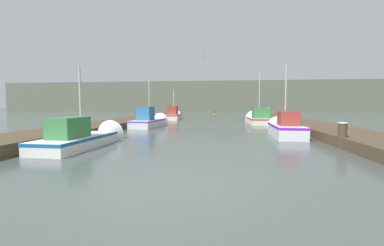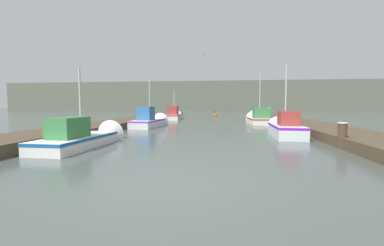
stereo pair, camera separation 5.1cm
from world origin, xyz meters
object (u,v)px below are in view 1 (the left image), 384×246
fishing_boat_3 (258,119)px  fishing_boat_1 (285,128)px  fishing_boat_4 (174,115)px  mooring_piling_1 (342,135)px  seagull_lead (205,56)px  fishing_boat_0 (85,137)px  fishing_boat_2 (151,121)px  mooring_piling_0 (269,114)px  channel_buoy (214,115)px

fishing_boat_3 → fishing_boat_1: bearing=-91.5°
fishing_boat_1 → fishing_boat_4: (-8.83, 14.40, 0.04)m
mooring_piling_1 → seagull_lead: bearing=117.5°
fishing_boat_0 → fishing_boat_3: size_ratio=0.94×
fishing_boat_2 → fishing_boat_4: (-0.11, 9.76, 0.04)m
fishing_boat_3 → mooring_piling_0: size_ratio=3.59×
fishing_boat_2 → seagull_lead: (3.85, 3.11, 5.33)m
fishing_boat_0 → fishing_boat_2: bearing=91.1°
channel_buoy → mooring_piling_0: bearing=-63.0°
channel_buoy → fishing_boat_4: bearing=-116.5°
seagull_lead → mooring_piling_1: bearing=-146.6°
channel_buoy → seagull_lead: (-0.33, -15.24, 5.62)m
fishing_boat_3 → mooring_piling_1: 13.40m
seagull_lead → fishing_boat_4: bearing=36.7°
fishing_boat_2 → mooring_piling_0: (9.89, 7.12, 0.28)m
fishing_boat_2 → channel_buoy: fishing_boat_2 is taller
channel_buoy → fishing_boat_2: bearing=-102.8°
fishing_boat_1 → seagull_lead: 10.58m
mooring_piling_0 → mooring_piling_1: (0.04, -15.68, -0.21)m
fishing_boat_3 → mooring_piling_0: bearing=58.1°
fishing_boat_4 → fishing_boat_3: bearing=-32.9°
fishing_boat_1 → fishing_boat_4: size_ratio=0.93×
fishing_boat_0 → fishing_boat_1: 9.87m
fishing_boat_1 → seagull_lead: size_ratio=8.14×
fishing_boat_4 → channel_buoy: size_ratio=5.09×
fishing_boat_4 → mooring_piling_0: 10.35m
fishing_boat_1 → mooring_piling_1: bearing=-70.5°
fishing_boat_4 → mooring_piling_1: (10.04, -18.32, 0.04)m
mooring_piling_0 → seagull_lead: seagull_lead is taller
mooring_piling_0 → seagull_lead: size_ratio=2.52×
fishing_boat_0 → fishing_boat_1: bearing=28.6°
fishing_boat_1 → fishing_boat_4: bearing=123.8°
fishing_boat_2 → seagull_lead: seagull_lead is taller
fishing_boat_1 → mooring_piling_1: size_ratio=4.57×
fishing_boat_3 → mooring_piling_1: size_ratio=5.08×
fishing_boat_3 → channel_buoy: 14.27m
fishing_boat_4 → channel_buoy: (4.29, 8.59, -0.33)m
fishing_boat_0 → fishing_boat_4: bearing=91.7°
fishing_boat_1 → seagull_lead: (-4.86, 7.75, 5.32)m
fishing_boat_3 → channel_buoy: (-4.39, 13.58, -0.26)m
fishing_boat_1 → seagull_lead: bearing=124.4°
seagull_lead → fishing_boat_2: bearing=134.8°
channel_buoy → seagull_lead: size_ratio=1.72×
mooring_piling_1 → fishing_boat_3: bearing=95.8°
fishing_boat_0 → fishing_boat_2: (0.08, 9.13, 0.07)m
fishing_boat_3 → seagull_lead: bearing=-163.0°
fishing_boat_2 → channel_buoy: 18.82m
fishing_boat_2 → channel_buoy: bearing=81.4°
mooring_piling_1 → seagull_lead: 14.17m
mooring_piling_0 → channel_buoy: size_ratio=1.47×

